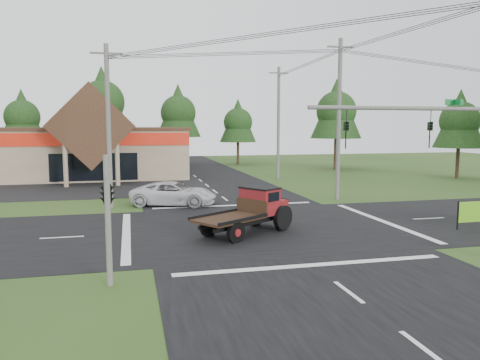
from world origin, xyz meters
name	(u,v)px	position (x,y,z in m)	size (l,w,h in m)	color
ground	(262,227)	(0.00, 0.00, 0.00)	(120.00, 120.00, 0.00)	#284819
road_ns	(262,227)	(0.00, 0.00, 0.01)	(12.00, 120.00, 0.02)	black
road_ew	(262,227)	(0.00, 0.00, 0.01)	(120.00, 12.00, 0.02)	black
parking_apron	(43,189)	(-14.00, 19.00, 0.01)	(28.00, 14.00, 0.02)	black
cvs_building	(42,150)	(-15.70, 29.57, 2.78)	(30.40, 18.20, 9.19)	gray
traffic_signal_mast	(459,149)	(5.82, -7.50, 4.43)	(8.12, 0.24, 7.00)	#595651
traffic_signal_corner	(107,181)	(-7.50, -7.32, 3.52)	(0.53, 2.48, 4.40)	#595651
utility_pole_nw	(109,125)	(-8.00, 8.00, 5.39)	(2.00, 0.30, 10.50)	#595651
utility_pole_ne	(339,118)	(8.00, 8.00, 5.89)	(2.00, 0.30, 11.50)	#595651
utility_pole_n	(278,122)	(8.00, 22.00, 5.74)	(2.00, 0.30, 11.20)	#595651
tree_row_b	(22,115)	(-20.00, 42.00, 6.70)	(5.60, 5.60, 10.10)	#332316
tree_row_c	(102,100)	(-10.00, 41.00, 8.72)	(7.28, 7.28, 13.13)	#332316
tree_row_d	(178,111)	(0.00, 42.00, 7.38)	(6.16, 6.16, 11.11)	#332316
tree_row_e	(238,121)	(8.00, 40.00, 6.03)	(5.04, 5.04, 9.09)	#332316
tree_side_ne	(336,109)	(18.00, 30.00, 7.38)	(6.16, 6.16, 11.11)	#332316
tree_side_e_near	(460,119)	(26.00, 18.00, 6.03)	(5.04, 5.04, 9.09)	#332316
antique_flatbed_truck	(245,211)	(-1.27, -1.29, 1.15)	(2.10, 5.50, 2.30)	#61130D
white_pickup	(174,194)	(-3.89, 8.15, 0.80)	(2.64, 5.72, 1.59)	silver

